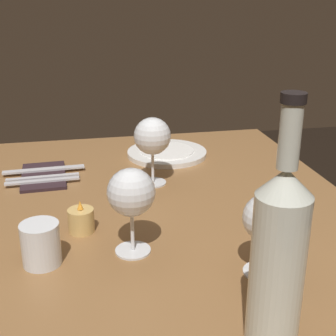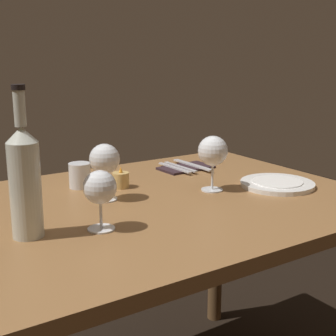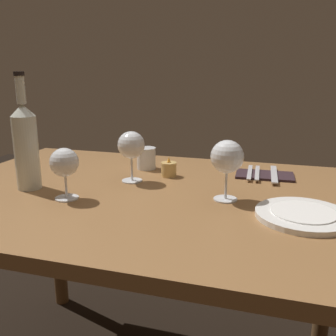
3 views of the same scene
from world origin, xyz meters
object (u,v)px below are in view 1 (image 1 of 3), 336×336
(wine_glass_centre, at_px, (131,194))
(dinner_plate, at_px, (167,153))
(wine_glass_right, at_px, (152,137))
(folded_napkin, at_px, (44,176))
(table_knife, at_px, (44,170))
(wine_bottle, at_px, (278,256))
(water_tumbler, at_px, (41,246))
(fork_inner, at_px, (43,177))
(votive_candle, at_px, (81,221))
(fork_outer, at_px, (42,181))
(wine_glass_left, at_px, (267,220))

(wine_glass_centre, xyz_separation_m, dinner_plate, (0.52, -0.17, -0.11))
(wine_glass_right, height_order, folded_napkin, wine_glass_right)
(table_knife, bearing_deg, wine_bottle, -154.73)
(table_knife, bearing_deg, water_tumbler, -177.65)
(water_tumbler, xyz_separation_m, table_knife, (0.45, 0.02, -0.02))
(wine_glass_centre, height_order, folded_napkin, wine_glass_centre)
(dinner_plate, xyz_separation_m, table_knife, (-0.08, 0.35, 0.00))
(wine_glass_centre, bearing_deg, fork_inner, 25.13)
(votive_candle, bearing_deg, folded_napkin, 15.99)
(water_tumbler, xyz_separation_m, fork_outer, (0.37, 0.02, -0.02))
(wine_glass_centre, relative_size, wine_bottle, 0.47)
(wine_glass_centre, height_order, votive_candle, wine_glass_centre)
(dinner_plate, bearing_deg, water_tumbler, 148.00)
(wine_bottle, xyz_separation_m, votive_candle, (0.37, 0.25, -0.11))
(fork_inner, xyz_separation_m, table_knife, (0.05, 0.00, 0.00))
(wine_bottle, xyz_separation_m, fork_inner, (0.66, 0.34, -0.12))
(votive_candle, distance_m, folded_napkin, 0.32)
(wine_bottle, relative_size, folded_napkin, 1.77)
(dinner_plate, bearing_deg, fork_outer, 114.41)
(wine_glass_right, distance_m, wine_glass_centre, 0.33)
(wine_glass_right, height_order, fork_inner, wine_glass_right)
(votive_candle, bearing_deg, wine_bottle, -146.29)
(folded_napkin, relative_size, table_knife, 0.92)
(wine_glass_right, relative_size, folded_napkin, 0.87)
(water_tumbler, bearing_deg, wine_glass_right, -37.95)
(wine_glass_left, height_order, folded_napkin, wine_glass_left)
(water_tumbler, xyz_separation_m, folded_napkin, (0.42, 0.02, -0.03))
(votive_candle, relative_size, table_knife, 0.32)
(water_tumbler, bearing_deg, votive_candle, -33.90)
(wine_glass_right, distance_m, folded_napkin, 0.31)
(water_tumbler, height_order, table_knife, water_tumbler)
(wine_bottle, height_order, dinner_plate, wine_bottle)
(wine_glass_centre, bearing_deg, table_knife, 22.31)
(water_tumbler, bearing_deg, wine_bottle, -129.70)
(wine_glass_right, height_order, wine_bottle, wine_bottle)
(votive_candle, height_order, fork_outer, votive_candle)
(votive_candle, bearing_deg, fork_outer, 18.85)
(wine_bottle, xyz_separation_m, fork_outer, (0.63, 0.34, -0.12))
(fork_inner, bearing_deg, wine_bottle, -152.90)
(folded_napkin, height_order, table_knife, table_knife)
(water_tumbler, bearing_deg, fork_inner, 2.68)
(votive_candle, distance_m, fork_inner, 0.30)
(folded_napkin, bearing_deg, fork_outer, 180.00)
(fork_outer, bearing_deg, wine_bottle, -151.98)
(wine_glass_right, bearing_deg, fork_inner, 75.67)
(folded_napkin, relative_size, fork_outer, 1.08)
(fork_inner, distance_m, table_knife, 0.05)
(wine_glass_left, bearing_deg, table_knife, 35.07)
(votive_candle, bearing_deg, wine_glass_centre, -136.94)
(water_tumbler, height_order, fork_inner, water_tumbler)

